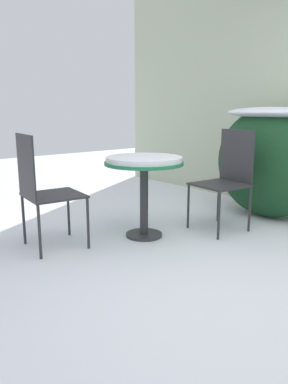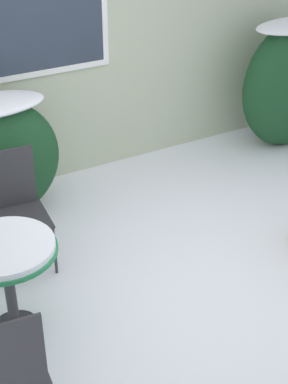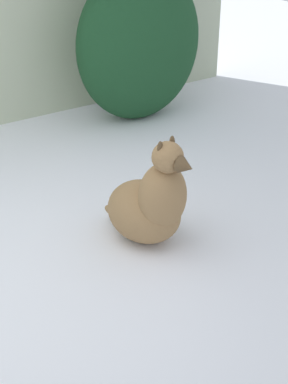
% 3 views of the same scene
% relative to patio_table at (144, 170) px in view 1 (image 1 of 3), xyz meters
% --- Properties ---
extents(ground_plane, '(16.00, 16.00, 0.00)m').
position_rel_patio_table_xyz_m(ground_plane, '(1.35, -0.16, -0.64)').
color(ground_plane, white).
extents(shrub_left, '(1.30, 0.66, 1.21)m').
position_rel_patio_table_xyz_m(shrub_left, '(0.36, 1.50, 0.00)').
color(shrub_left, '#194223').
rests_on(shrub_left, ground_plane).
extents(patio_table, '(0.73, 0.73, 0.76)m').
position_rel_patio_table_xyz_m(patio_table, '(0.00, 0.00, 0.00)').
color(patio_table, '#2D2D30').
rests_on(patio_table, ground_plane).
extents(patio_chair_near_table, '(0.50, 0.50, 0.99)m').
position_rel_patio_table_xyz_m(patio_chair_near_table, '(0.34, 0.78, -0.10)').
color(patio_chair_near_table, '#2D2D30').
rests_on(patio_chair_near_table, ground_plane).
extents(patio_chair_far_side, '(0.51, 0.51, 0.99)m').
position_rel_patio_table_xyz_m(patio_chair_far_side, '(-0.30, -0.86, -0.10)').
color(patio_chair_far_side, '#2D2D30').
rests_on(patio_chair_far_side, ground_plane).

